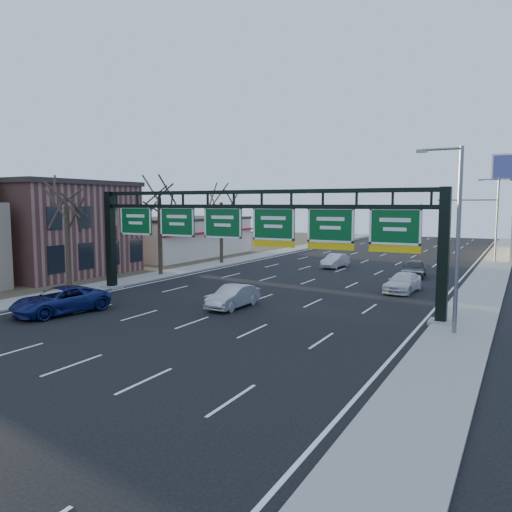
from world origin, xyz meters
The scene contains 19 objects.
ground centered at (0.00, 0.00, 0.00)m, with size 160.00×160.00×0.00m, color black.
sidewalk_left centered at (-12.80, 20.00, 0.06)m, with size 3.00×120.00×0.12m, color gray.
sidewalk_right centered at (12.80, 20.00, 0.06)m, with size 3.00×120.00×0.12m, color gray.
dirt_strip_left centered at (-25.00, 20.00, 0.03)m, with size 21.00×120.00×0.06m, color #473D2B.
lane_markings centered at (0.00, 20.00, 0.01)m, with size 21.60×120.00×0.01m, color white.
sign_gantry centered at (0.16, 8.00, 4.63)m, with size 24.60×1.20×7.20m.
brick_block centered at (-21.50, 11.00, 4.16)m, with size 10.40×12.40×8.30m.
cream_strip centered at (-21.48, 29.00, 2.36)m, with size 10.90×18.40×4.70m.
tree_gantry centered at (-12.80, 5.00, 7.11)m, with size 3.60×3.60×8.48m.
tree_mid centered at (-12.80, 15.00, 7.85)m, with size 3.60×3.60×9.24m.
tree_far centered at (-12.80, 25.00, 7.48)m, with size 3.60×3.60×8.86m.
streetlight_near centered at (12.47, 6.00, 5.08)m, with size 2.15×0.22×9.00m.
streetlight_far centered at (12.47, 40.00, 5.08)m, with size 2.15×0.22×9.00m.
traffic_signal_mast centered at (5.69, 55.00, 5.50)m, with size 10.16×0.54×7.00m.
car_blue_suv centered at (-8.02, 0.20, 0.77)m, with size 2.54×5.52×1.53m, color navy.
car_silver_sedan centered at (-0.09, 6.33, 0.69)m, with size 1.46×4.18×1.38m, color #A8A8AD.
car_white_wagon centered at (7.81, 16.93, 0.67)m, with size 1.87×4.60×1.33m, color silver.
car_grey_far centered at (7.07, 24.82, 0.75)m, with size 1.76×4.38×1.49m, color #383B3C.
car_silver_distant centered at (-1.10, 27.58, 0.67)m, with size 1.43×4.09×1.35m, color #B8B9BD.
Camera 1 is at (15.44, -19.30, 6.34)m, focal length 35.00 mm.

